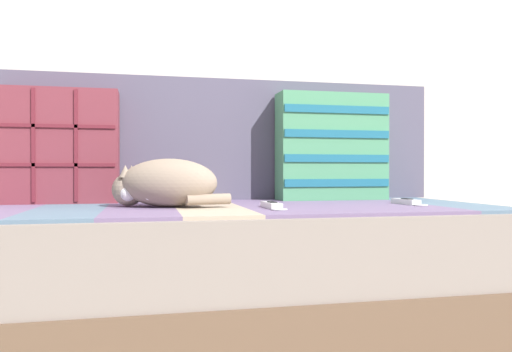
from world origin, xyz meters
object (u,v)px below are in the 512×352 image
object	(u,v)px
throw_pillow_quilted	(58,146)
couch	(237,265)
game_remote_far	(407,202)
sleeping_cat	(164,184)
throw_pillow_striped	(332,147)
game_remote_near	(272,205)

from	to	relation	value
throw_pillow_quilted	couch	bearing A→B (deg)	-20.85
game_remote_far	sleeping_cat	bearing A→B (deg)	176.56
couch	sleeping_cat	size ratio (longest dim) A/B	4.90
throw_pillow_striped	sleeping_cat	size ratio (longest dim) A/B	1.19
couch	throw_pillow_quilted	xyz separation A→B (m)	(-0.62, 0.23, 0.41)
game_remote_near	game_remote_far	distance (m)	0.51
game_remote_far	game_remote_near	bearing A→B (deg)	-171.97
couch	game_remote_near	bearing A→B (deg)	-64.77
throw_pillow_striped	sleeping_cat	xyz separation A→B (m)	(-0.69, -0.28, -0.14)
throw_pillow_quilted	game_remote_near	bearing A→B (deg)	-30.10
sleeping_cat	game_remote_near	bearing A→B (deg)	-20.21
sleeping_cat	throw_pillow_striped	bearing A→B (deg)	22.34
sleeping_cat	throw_pillow_quilted	bearing A→B (deg)	142.38
game_remote_near	game_remote_far	size ratio (longest dim) A/B	1.06
game_remote_near	throw_pillow_striped	bearing A→B (deg)	48.65
game_remote_near	game_remote_far	xyz separation A→B (m)	(0.51, 0.07, -0.00)
couch	game_remote_near	distance (m)	0.29
couch	throw_pillow_striped	distance (m)	0.65
couch	game_remote_near	size ratio (longest dim) A/B	9.30
throw_pillow_quilted	game_remote_near	world-z (taller)	throw_pillow_quilted
couch	throw_pillow_quilted	distance (m)	0.78
throw_pillow_quilted	sleeping_cat	world-z (taller)	throw_pillow_quilted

